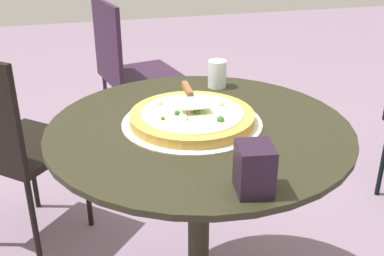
# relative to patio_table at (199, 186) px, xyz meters

# --- Properties ---
(patio_table) EXTENTS (0.92, 0.92, 0.76)m
(patio_table) POSITION_rel_patio_table_xyz_m (0.00, 0.00, 0.00)
(patio_table) COLOR black
(patio_table) RESTS_ON ground
(pizza_on_tray) EXTENTS (0.43, 0.43, 0.05)m
(pizza_on_tray) POSITION_rel_patio_table_xyz_m (-0.02, 0.02, 0.23)
(pizza_on_tray) COLOR silver
(pizza_on_tray) RESTS_ON patio_table
(pizza_server) EXTENTS (0.09, 0.21, 0.02)m
(pizza_server) POSITION_rel_patio_table_xyz_m (-0.00, 0.10, 0.27)
(pizza_server) COLOR silver
(pizza_server) RESTS_ON pizza_on_tray
(drinking_cup) EXTENTS (0.07, 0.07, 0.10)m
(drinking_cup) POSITION_rel_patio_table_xyz_m (0.15, 0.31, 0.26)
(drinking_cup) COLOR silver
(drinking_cup) RESTS_ON patio_table
(napkin_dispenser) EXTENTS (0.09, 0.10, 0.12)m
(napkin_dispenser) POSITION_rel_patio_table_xyz_m (0.03, -0.38, 0.27)
(napkin_dispenser) COLOR black
(napkin_dispenser) RESTS_ON patio_table
(patio_chair_near) EXTENTS (0.55, 0.55, 0.88)m
(patio_chair_near) POSITION_rel_patio_table_xyz_m (-0.63, 0.56, -0.03)
(patio_chair_near) COLOR black
(patio_chair_near) RESTS_ON ground
(patio_chair_far) EXTENTS (0.50, 0.50, 0.89)m
(patio_chair_far) POSITION_rel_patio_table_xyz_m (-0.04, 1.41, -0.03)
(patio_chair_far) COLOR #311C33
(patio_chair_far) RESTS_ON ground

